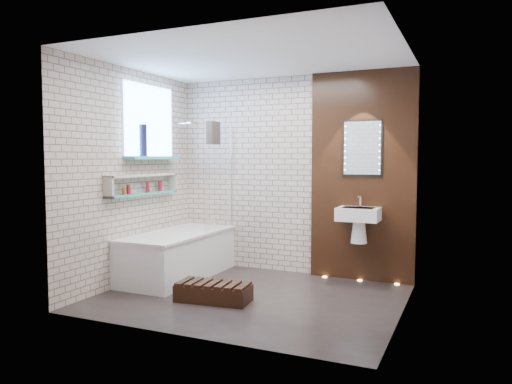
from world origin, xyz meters
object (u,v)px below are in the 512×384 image
at_px(led_mirror, 362,148).
at_px(walnut_step, 213,293).
at_px(bathtub, 178,255).
at_px(bath_screen, 219,177).
at_px(washbasin, 359,219).

xyz_separation_m(led_mirror, walnut_step, (-1.25, -1.53, -1.56)).
height_order(bathtub, bath_screen, bath_screen).
bearing_deg(washbasin, bathtub, -163.99).
height_order(bathtub, washbasin, washbasin).
xyz_separation_m(bathtub, bath_screen, (0.35, 0.44, 0.99)).
xyz_separation_m(bath_screen, walnut_step, (0.57, -1.19, -1.19)).
height_order(bath_screen, walnut_step, bath_screen).
height_order(washbasin, led_mirror, led_mirror).
distance_m(bath_screen, washbasin, 1.89).
distance_m(bath_screen, walnut_step, 1.78).
bearing_deg(led_mirror, walnut_step, -129.17).
distance_m(bath_screen, led_mirror, 1.89).
bearing_deg(bathtub, bath_screen, 51.10).
bearing_deg(washbasin, led_mirror, 90.00).
bearing_deg(walnut_step, bathtub, 141.01).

